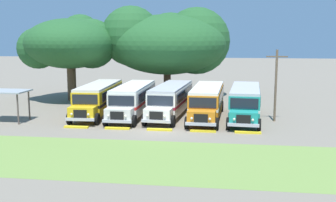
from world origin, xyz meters
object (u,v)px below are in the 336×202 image
at_px(parked_bus_slot_3, 207,100).
at_px(waiting_shelter, 7,94).
at_px(secondary_tree, 73,43).
at_px(parked_bus_slot_0, 99,97).
at_px(parked_bus_slot_1, 133,99).
at_px(broad_shade_tree, 169,43).
at_px(utility_pole, 276,83).
at_px(parked_bus_slot_4, 245,101).
at_px(parked_bus_slot_2, 171,99).

distance_m(parked_bus_slot_3, waiting_shelter, 17.57).
bearing_deg(secondary_tree, parked_bus_slot_0, -55.79).
relative_size(parked_bus_slot_1, waiting_shelter, 3.01).
xyz_separation_m(broad_shade_tree, utility_pole, (11.06, -13.09, -3.23)).
relative_size(parked_bus_slot_1, secondary_tree, 0.95).
bearing_deg(parked_bus_slot_4, parked_bus_slot_0, -87.72).
bearing_deg(waiting_shelter, parked_bus_slot_0, 34.04).
xyz_separation_m(parked_bus_slot_1, waiting_shelter, (-10.17, -4.26, 0.87)).
relative_size(parked_bus_slot_0, broad_shade_tree, 0.73).
xyz_separation_m(parked_bus_slot_4, utility_pole, (2.52, -0.88, 1.76)).
bearing_deg(parked_bus_slot_2, parked_bus_slot_3, 84.91).
height_order(secondary_tree, waiting_shelter, secondary_tree).
xyz_separation_m(parked_bus_slot_2, broad_shade_tree, (-1.75, 11.74, 4.99)).
relative_size(parked_bus_slot_4, waiting_shelter, 3.04).
bearing_deg(utility_pole, secondary_tree, 156.81).
height_order(parked_bus_slot_4, utility_pole, utility_pole).
bearing_deg(parked_bus_slot_1, parked_bus_slot_3, 89.07).
xyz_separation_m(parked_bus_slot_3, secondary_tree, (-15.81, 8.52, 4.98)).
bearing_deg(parked_bus_slot_4, secondary_tree, -109.96).
xyz_separation_m(parked_bus_slot_2, utility_pole, (9.31, -1.35, 1.76)).
distance_m(parked_bus_slot_2, utility_pole, 9.57).
distance_m(parked_bus_slot_1, broad_shade_tree, 13.26).
height_order(parked_bus_slot_0, parked_bus_slot_3, same).
bearing_deg(waiting_shelter, secondary_tree, 84.33).
height_order(parked_bus_slot_2, parked_bus_slot_4, same).
distance_m(parked_bus_slot_1, secondary_tree, 13.21).
xyz_separation_m(secondary_tree, utility_pole, (21.73, -9.31, -3.21)).
relative_size(parked_bus_slot_3, broad_shade_tree, 0.73).
xyz_separation_m(parked_bus_slot_4, secondary_tree, (-19.21, 8.43, 4.98)).
height_order(parked_bus_slot_3, secondary_tree, secondary_tree).
xyz_separation_m(parked_bus_slot_1, parked_bus_slot_2, (3.50, 0.42, 0.00)).
height_order(parked_bus_slot_0, parked_bus_slot_4, same).
bearing_deg(parked_bus_slot_4, parked_bus_slot_1, -86.52).
xyz_separation_m(parked_bus_slot_0, parked_bus_slot_4, (13.72, -0.34, 0.00)).
bearing_deg(parked_bus_slot_3, utility_pole, 84.61).
bearing_deg(secondary_tree, parked_bus_slot_2, -32.67).
bearing_deg(secondary_tree, broad_shade_tree, 19.51).
bearing_deg(parked_bus_slot_0, parked_bus_slot_1, 82.69).
relative_size(parked_bus_slot_0, secondary_tree, 0.96).
height_order(parked_bus_slot_2, broad_shade_tree, broad_shade_tree).
bearing_deg(parked_bus_slot_3, parked_bus_slot_0, -90.23).
bearing_deg(parked_bus_slot_3, parked_bus_slot_1, -88.93).
bearing_deg(waiting_shelter, parked_bus_slot_2, 18.89).
distance_m(parked_bus_slot_1, utility_pole, 12.97).
bearing_deg(waiting_shelter, parked_bus_slot_3, 13.58).
distance_m(secondary_tree, waiting_shelter, 13.35).
height_order(utility_pole, waiting_shelter, utility_pole).
bearing_deg(parked_bus_slot_0, utility_pole, 83.41).
bearing_deg(broad_shade_tree, waiting_shelter, -125.98).
distance_m(parked_bus_slot_4, secondary_tree, 21.56).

